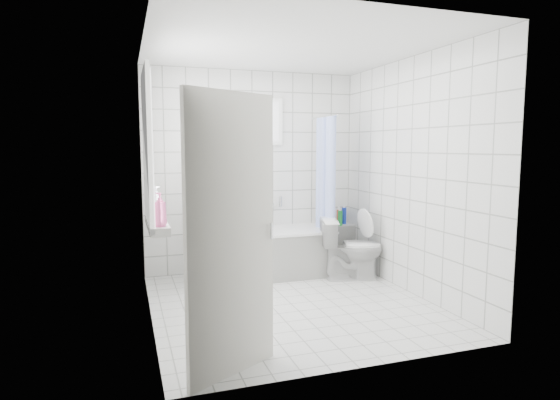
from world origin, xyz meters
name	(u,v)px	position (x,y,z in m)	size (l,w,h in m)	color
ground	(291,304)	(0.00, 0.00, 0.00)	(3.00, 3.00, 0.00)	white
ceiling	(292,46)	(0.00, 0.00, 2.60)	(3.00, 3.00, 0.00)	white
wall_back	(252,172)	(0.00, 1.50, 1.30)	(2.80, 0.02, 2.60)	white
wall_front	(363,193)	(0.00, -1.50, 1.30)	(2.80, 0.02, 2.60)	white
wall_left	(147,182)	(-1.40, 0.00, 1.30)	(0.02, 3.00, 2.60)	white
wall_right	(411,176)	(1.40, 0.00, 1.30)	(0.02, 3.00, 2.60)	white
window_left	(150,149)	(-1.35, 0.30, 1.60)	(0.01, 0.90, 1.40)	white
window_back	(261,122)	(0.10, 1.46, 1.95)	(0.50, 0.01, 0.50)	white
window_sill	(157,224)	(-1.31, 0.30, 0.86)	(0.18, 1.02, 0.08)	white
door	(232,237)	(-0.90, -1.28, 1.00)	(0.04, 0.80, 2.00)	silver
bathtub	(267,253)	(0.09, 1.12, 0.29)	(1.62, 0.77, 0.58)	white
partition_wall	(198,221)	(-0.79, 1.07, 0.75)	(0.15, 0.85, 1.50)	white
tiled_ledge	(342,244)	(1.26, 1.38, 0.28)	(0.40, 0.24, 0.55)	white
toilet	(352,248)	(1.03, 0.65, 0.38)	(0.42, 0.74, 0.76)	white
curtain_rod	(324,117)	(0.84, 1.10, 2.00)	(0.02, 0.02, 0.80)	silver
shower_curtain	(328,188)	(0.84, 0.97, 1.10)	(0.14, 0.48, 1.78)	#5473F6
tub_faucet	(267,206)	(0.19, 1.46, 0.85)	(0.18, 0.06, 0.06)	silver
sill_bottles	(158,206)	(-1.30, 0.25, 1.05)	(0.18, 0.80, 0.33)	#CF5089
ledge_bottles	(341,217)	(1.23, 1.37, 0.66)	(0.18, 0.18, 0.23)	red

